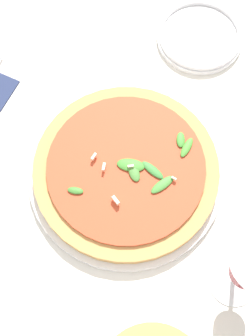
% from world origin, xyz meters
% --- Properties ---
extents(ground_plane, '(6.00, 6.00, 0.00)m').
position_xyz_m(ground_plane, '(0.00, 0.00, 0.00)').
color(ground_plane, silver).
extents(pizza_arugula_main, '(0.31, 0.31, 0.05)m').
position_xyz_m(pizza_arugula_main, '(-0.03, -0.02, 0.02)').
color(pizza_arugula_main, white).
rests_on(pizza_arugula_main, ground_plane).
extents(side_plate_white, '(0.15, 0.15, 0.02)m').
position_xyz_m(side_plate_white, '(0.26, -0.07, 0.01)').
color(side_plate_white, white).
rests_on(side_plate_white, ground_plane).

